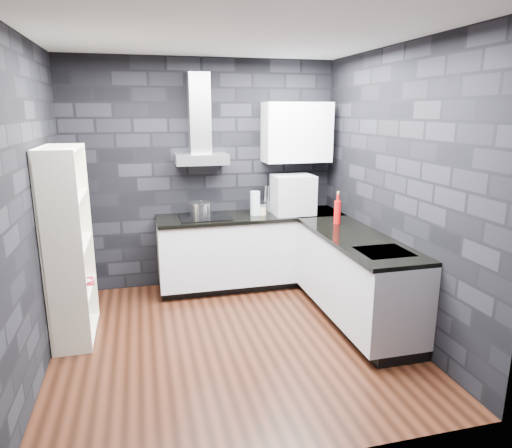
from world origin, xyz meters
name	(u,v)px	position (x,y,z in m)	size (l,w,h in m)	color
ground	(232,340)	(0.00, 0.00, 0.00)	(3.20, 3.20, 0.00)	#3B1B10
ceiling	(227,34)	(0.00, 0.00, 2.70)	(3.20, 3.20, 0.00)	silver
wall_back	(204,175)	(0.00, 1.62, 1.35)	(3.20, 0.05, 2.70)	black
wall_front	(288,256)	(0.00, -1.62, 1.35)	(3.20, 0.05, 2.70)	black
wall_left	(27,209)	(-1.62, 0.00, 1.35)	(0.05, 3.20, 2.70)	black
wall_right	(397,192)	(1.62, 0.00, 1.35)	(0.05, 3.20, 2.70)	black
toekick_back	(250,280)	(0.50, 1.34, 0.05)	(2.18, 0.50, 0.10)	black
toekick_right	(357,315)	(1.34, 0.10, 0.05)	(0.50, 1.78, 0.10)	black
counter_back_cab	(251,248)	(0.50, 1.30, 0.48)	(2.20, 0.60, 0.76)	silver
counter_right_cab	(356,277)	(1.30, 0.10, 0.48)	(0.60, 1.80, 0.76)	silver
counter_back_top	(251,216)	(0.50, 1.29, 0.88)	(2.20, 0.62, 0.04)	black
counter_right_top	(357,238)	(1.29, 0.10, 0.88)	(0.62, 1.80, 0.04)	black
counter_corner_top	(314,213)	(1.30, 1.30, 0.88)	(0.62, 0.62, 0.04)	black
hood_body	(202,159)	(-0.05, 1.43, 1.56)	(0.60, 0.34, 0.12)	silver
hood_chimney	(199,114)	(-0.05, 1.50, 2.07)	(0.24, 0.20, 0.90)	silver
upper_cabinet	(297,132)	(1.10, 1.43, 1.85)	(0.80, 0.35, 0.70)	white
cooktop	(205,217)	(-0.05, 1.30, 0.91)	(0.58, 0.50, 0.01)	black
sink_rim	(384,252)	(1.30, -0.40, 0.89)	(0.44, 0.40, 0.01)	silver
pot	(201,210)	(-0.09, 1.33, 0.98)	(0.25, 0.25, 0.15)	#AFB0B3
glass_vase	(255,203)	(0.55, 1.28, 1.04)	(0.11, 0.11, 0.28)	silver
storage_jar	(262,211)	(0.63, 1.25, 0.95)	(0.09, 0.09, 0.11)	beige
utensil_crock	(266,206)	(0.73, 1.42, 0.97)	(0.10, 0.10, 0.13)	#AFB0B3
appliance_garage	(293,195)	(1.00, 1.23, 1.12)	(0.48, 0.37, 0.48)	#ABADB2
red_bottle	(337,212)	(1.31, 0.63, 1.03)	(0.07, 0.07, 0.25)	#B8100E
bookshelf	(69,245)	(-1.42, 0.47, 0.90)	(0.34, 0.80, 1.80)	white
fruit_bowl	(67,244)	(-1.42, 0.41, 0.94)	(0.19, 0.19, 0.05)	white
book_red	(74,273)	(-1.43, 0.65, 0.57)	(0.18, 0.02, 0.24)	maroon
book_second	(71,272)	(-1.45, 0.62, 0.59)	(0.16, 0.02, 0.22)	#B2B2B2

